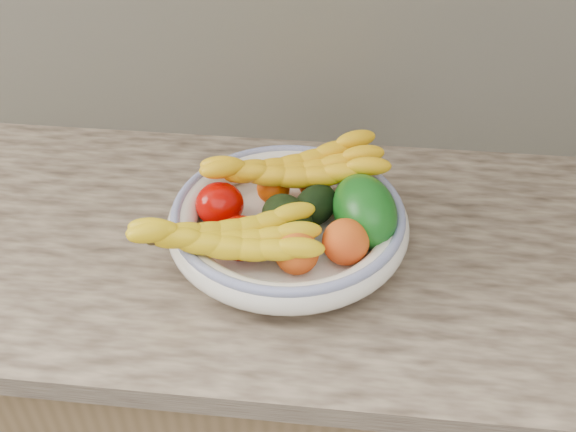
# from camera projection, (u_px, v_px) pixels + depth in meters

# --- Properties ---
(kitchen_counter) EXTENTS (2.44, 0.66, 1.40)m
(kitchen_counter) POSITION_uv_depth(u_px,v_px,m) (289.00, 389.00, 1.36)
(kitchen_counter) COLOR brown
(kitchen_counter) RESTS_ON ground
(fruit_bowl) EXTENTS (0.39, 0.39, 0.08)m
(fruit_bowl) POSITION_uv_depth(u_px,v_px,m) (288.00, 221.00, 1.04)
(fruit_bowl) COLOR white
(fruit_bowl) RESTS_ON kitchen_counter
(clementine_back_left) EXTENTS (0.06, 0.06, 0.05)m
(clementine_back_left) POSITION_uv_depth(u_px,v_px,m) (273.00, 188.00, 1.10)
(clementine_back_left) COLOR #FA5B05
(clementine_back_left) RESTS_ON fruit_bowl
(clementine_back_right) EXTENTS (0.06, 0.06, 0.05)m
(clementine_back_right) POSITION_uv_depth(u_px,v_px,m) (314.00, 183.00, 1.11)
(clementine_back_right) COLOR #DF4904
(clementine_back_right) RESTS_ON fruit_bowl
(tomato_left) EXTENTS (0.10, 0.10, 0.07)m
(tomato_left) POSITION_uv_depth(u_px,v_px,m) (220.00, 204.00, 1.05)
(tomato_left) COLOR #BA0501
(tomato_left) RESTS_ON fruit_bowl
(tomato_near_left) EXTENTS (0.09, 0.09, 0.07)m
(tomato_near_left) POSITION_uv_depth(u_px,v_px,m) (241.00, 238.00, 0.98)
(tomato_near_left) COLOR #A00700
(tomato_near_left) RESTS_ON fruit_bowl
(avocado_center) EXTENTS (0.12, 0.13, 0.07)m
(avocado_center) POSITION_uv_depth(u_px,v_px,m) (287.00, 221.00, 1.01)
(avocado_center) COLOR black
(avocado_center) RESTS_ON fruit_bowl
(avocado_right) EXTENTS (0.10, 0.11, 0.06)m
(avocado_right) POSITION_uv_depth(u_px,v_px,m) (315.00, 205.00, 1.04)
(avocado_right) COLOR black
(avocado_right) RESTS_ON fruit_bowl
(green_mango) EXTENTS (0.17, 0.18, 0.13)m
(green_mango) POSITION_uv_depth(u_px,v_px,m) (364.00, 211.00, 1.01)
(green_mango) COLOR #0F5112
(green_mango) RESTS_ON fruit_bowl
(peach_front) EXTENTS (0.08, 0.08, 0.07)m
(peach_front) POSITION_uv_depth(u_px,v_px,m) (297.00, 253.00, 0.95)
(peach_front) COLOR orange
(peach_front) RESTS_ON fruit_bowl
(peach_right) EXTENTS (0.08, 0.08, 0.07)m
(peach_right) POSITION_uv_depth(u_px,v_px,m) (346.00, 242.00, 0.97)
(peach_right) COLOR orange
(peach_right) RESTS_ON fruit_bowl
(banana_bunch_back) EXTENTS (0.35, 0.21, 0.09)m
(banana_bunch_back) POSITION_uv_depth(u_px,v_px,m) (293.00, 173.00, 1.07)
(banana_bunch_back) COLOR yellow
(banana_bunch_back) RESTS_ON fruit_bowl
(banana_bunch_front) EXTENTS (0.32, 0.18, 0.08)m
(banana_bunch_front) POSITION_uv_depth(u_px,v_px,m) (226.00, 242.00, 0.95)
(banana_bunch_front) COLOR yellow
(banana_bunch_front) RESTS_ON fruit_bowl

